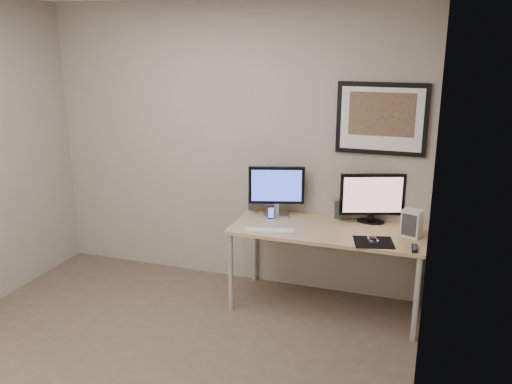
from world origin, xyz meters
TOP-DOWN VIEW (x-y plane):
  - floor at (0.00, 0.00)m, footprint 3.60×3.60m
  - room at (0.00, 0.45)m, footprint 3.60×3.60m
  - desk at (1.00, 1.35)m, footprint 1.60×0.70m
  - framed_art at (1.35, 1.68)m, footprint 0.75×0.04m
  - monitor_large at (0.49, 1.53)m, footprint 0.48×0.22m
  - monitor_tv at (1.32, 1.61)m, footprint 0.53×0.21m
  - speaker_left at (0.25, 1.60)m, footprint 0.08×0.08m
  - speaker_right at (1.03, 1.61)m, footprint 0.09×0.09m
  - phone_dock at (0.49, 1.38)m, footprint 0.08×0.08m
  - keyboard at (0.56, 1.12)m, footprint 0.42×0.20m
  - mousepad at (1.40, 1.14)m, footprint 0.36×0.33m
  - mouse at (1.40, 1.16)m, footprint 0.10×0.12m
  - remote at (1.71, 1.10)m, footprint 0.05×0.16m
  - fan_unit at (1.67, 1.37)m, footprint 0.18×0.15m

SIDE VIEW (x-z plane):
  - floor at x=0.00m, z-range 0.00..0.00m
  - desk at x=1.00m, z-range 0.30..1.03m
  - mousepad at x=1.40m, z-range 0.73..0.73m
  - keyboard at x=0.56m, z-range 0.73..0.74m
  - remote at x=1.71m, z-range 0.73..0.75m
  - mouse at x=1.40m, z-range 0.73..0.77m
  - phone_dock at x=0.49m, z-range 0.73..0.87m
  - speaker_left at x=0.25m, z-range 0.73..0.91m
  - speaker_right at x=1.03m, z-range 0.73..0.93m
  - fan_unit at x=1.67m, z-range 0.73..0.96m
  - monitor_tv at x=1.32m, z-range 0.74..1.18m
  - monitor_large at x=0.49m, z-range 0.75..1.21m
  - framed_art at x=1.35m, z-range 1.32..1.92m
  - room at x=0.00m, z-range -0.16..3.44m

